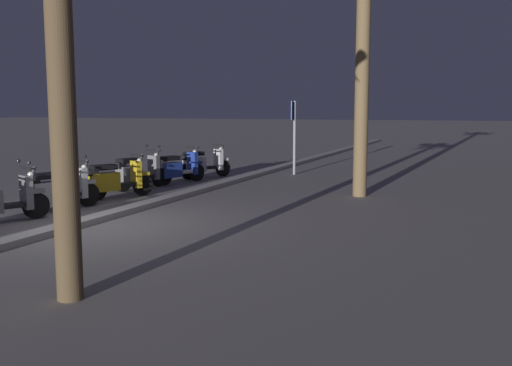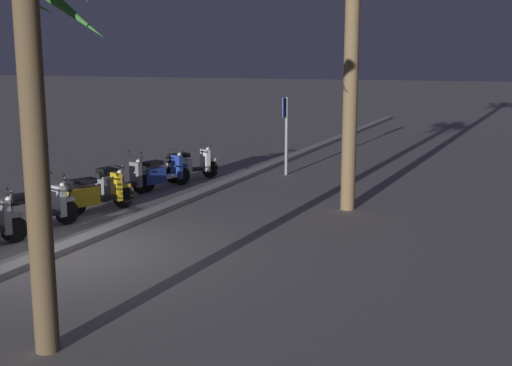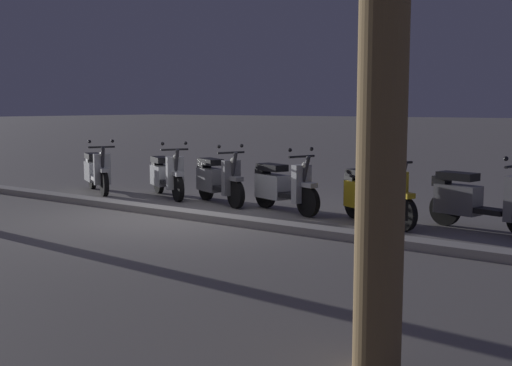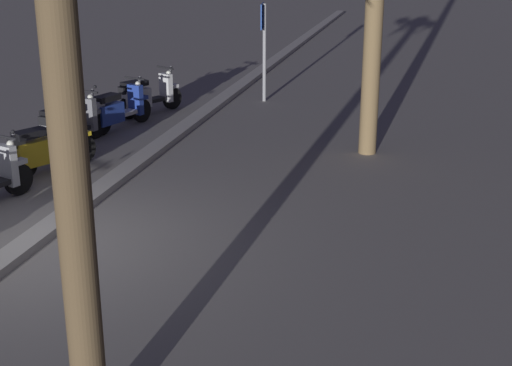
% 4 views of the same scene
% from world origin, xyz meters
% --- Properties ---
extents(ground_plane, '(200.00, 200.00, 0.00)m').
position_xyz_m(ground_plane, '(0.00, 0.00, 0.00)').
color(ground_plane, gray).
extents(curb_strip, '(60.00, 0.36, 0.12)m').
position_xyz_m(curb_strip, '(0.00, -0.07, 0.06)').
color(curb_strip, '#BCB7AD').
rests_on(curb_strip, ground).
extents(scooter_white_far_back, '(1.66, 0.99, 1.04)m').
position_xyz_m(scooter_white_far_back, '(-7.37, -1.40, 0.45)').
color(scooter_white_far_back, black).
rests_on(scooter_white_far_back, ground).
extents(scooter_blue_mid_front, '(1.75, 0.80, 1.04)m').
position_xyz_m(scooter_blue_mid_front, '(-5.99, -1.48, 0.44)').
color(scooter_blue_mid_front, black).
rests_on(scooter_blue_mid_front, ground).
extents(scooter_grey_lead_nearest, '(1.80, 0.71, 1.17)m').
position_xyz_m(scooter_grey_lead_nearest, '(-4.47, -1.83, 0.46)').
color(scooter_grey_lead_nearest, black).
rests_on(scooter_grey_lead_nearest, ground).
extents(scooter_yellow_mid_centre, '(1.62, 0.94, 1.04)m').
position_xyz_m(scooter_yellow_mid_centre, '(-2.97, -1.45, 0.45)').
color(scooter_yellow_mid_centre, black).
rests_on(scooter_yellow_mid_centre, ground).
extents(crossing_sign, '(0.60, 0.16, 2.40)m').
position_xyz_m(crossing_sign, '(-9.46, 0.90, 1.50)').
color(crossing_sign, '#939399').
rests_on(crossing_sign, ground).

